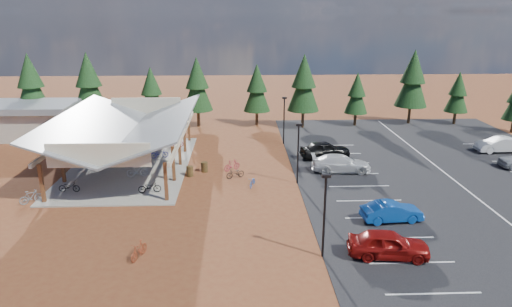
% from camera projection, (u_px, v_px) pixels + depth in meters
% --- Properties ---
extents(ground, '(140.00, 140.00, 0.00)m').
position_uv_depth(ground, '(238.00, 193.00, 36.29)').
color(ground, brown).
rests_on(ground, ground).
extents(asphalt_lot, '(27.00, 44.00, 0.04)m').
position_uv_depth(asphalt_lot, '(449.00, 177.00, 39.82)').
color(asphalt_lot, black).
rests_on(asphalt_lot, ground).
extents(concrete_pad, '(10.60, 18.60, 0.10)m').
position_uv_depth(concrete_pad, '(131.00, 166.00, 42.59)').
color(concrete_pad, gray).
rests_on(concrete_pad, ground).
extents(bike_pavilion, '(11.65, 19.40, 4.97)m').
position_uv_depth(bike_pavilion, '(128.00, 126.00, 41.47)').
color(bike_pavilion, '#592919').
rests_on(bike_pavilion, concrete_pad).
extents(outbuilding, '(11.00, 7.00, 3.90)m').
position_uv_depth(outbuilding, '(27.00, 120.00, 51.99)').
color(outbuilding, '#ADA593').
rests_on(outbuilding, ground).
extents(lamp_post_0, '(0.50, 0.25, 5.14)m').
position_uv_depth(lamp_post_0, '(325.00, 210.00, 26.05)').
color(lamp_post_0, black).
rests_on(lamp_post_0, ground).
extents(lamp_post_1, '(0.50, 0.25, 5.14)m').
position_uv_depth(lamp_post_1, '(298.00, 149.00, 37.49)').
color(lamp_post_1, black).
rests_on(lamp_post_1, ground).
extents(lamp_post_2, '(0.50, 0.25, 5.14)m').
position_uv_depth(lamp_post_2, '(284.00, 117.00, 48.94)').
color(lamp_post_2, black).
rests_on(lamp_post_2, ground).
extents(trash_bin_0, '(0.60, 0.60, 0.90)m').
position_uv_depth(trash_bin_0, '(204.00, 167.00, 40.99)').
color(trash_bin_0, '#443318').
rests_on(trash_bin_0, ground).
extents(trash_bin_1, '(0.60, 0.60, 0.90)m').
position_uv_depth(trash_bin_1, '(190.00, 171.00, 39.88)').
color(trash_bin_1, '#443318').
rests_on(trash_bin_1, ground).
extents(pine_0, '(3.95, 3.95, 9.20)m').
position_uv_depth(pine_0, '(31.00, 83.00, 54.45)').
color(pine_0, '#382314').
rests_on(pine_0, ground).
extents(pine_1, '(3.98, 3.98, 9.28)m').
position_uv_depth(pine_1, '(89.00, 82.00, 54.77)').
color(pine_1, '#382314').
rests_on(pine_1, ground).
extents(pine_2, '(3.25, 3.25, 7.56)m').
position_uv_depth(pine_2, '(151.00, 91.00, 54.87)').
color(pine_2, '#382314').
rests_on(pine_2, ground).
extents(pine_3, '(3.71, 3.71, 8.64)m').
position_uv_depth(pine_3, '(197.00, 84.00, 55.70)').
color(pine_3, '#382314').
rests_on(pine_3, ground).
extents(pine_4, '(3.32, 3.32, 7.74)m').
position_uv_depth(pine_4, '(257.00, 88.00, 56.40)').
color(pine_4, '#382314').
rests_on(pine_4, ground).
extents(pine_5, '(3.87, 3.87, 9.02)m').
position_uv_depth(pine_5, '(304.00, 83.00, 55.04)').
color(pine_5, '#382314').
rests_on(pine_5, ground).
extents(pine_6, '(2.88, 2.88, 6.72)m').
position_uv_depth(pine_6, '(357.00, 93.00, 56.52)').
color(pine_6, '#382314').
rests_on(pine_6, ground).
extents(pine_7, '(4.02, 4.02, 9.38)m').
position_uv_depth(pine_7, '(413.00, 79.00, 57.10)').
color(pine_7, '#382314').
rests_on(pine_7, ground).
extents(pine_8, '(2.88, 2.88, 6.71)m').
position_uv_depth(pine_8, '(458.00, 92.00, 57.24)').
color(pine_8, '#382314').
rests_on(pine_8, ground).
extents(bike_0, '(1.68, 0.62, 0.87)m').
position_uv_depth(bike_0, '(69.00, 187.00, 36.13)').
color(bike_0, black).
rests_on(bike_0, concrete_pad).
extents(bike_1, '(1.62, 0.48, 0.97)m').
position_uv_depth(bike_1, '(86.00, 165.00, 41.01)').
color(bike_1, gray).
rests_on(bike_1, concrete_pad).
extents(bike_2, '(1.81, 0.83, 0.92)m').
position_uv_depth(bike_2, '(101.00, 159.00, 42.71)').
color(bike_2, navy).
rests_on(bike_2, concrete_pad).
extents(bike_3, '(1.54, 0.87, 0.89)m').
position_uv_depth(bike_3, '(117.00, 148.00, 46.30)').
color(bike_3, maroon).
rests_on(bike_3, concrete_pad).
extents(bike_4, '(1.86, 0.87, 0.94)m').
position_uv_depth(bike_4, '(150.00, 187.00, 35.98)').
color(bike_4, black).
rests_on(bike_4, concrete_pad).
extents(bike_5, '(1.88, 0.87, 1.09)m').
position_uv_depth(bike_5, '(137.00, 171.00, 39.40)').
color(bike_5, '#96999D').
rests_on(bike_5, concrete_pad).
extents(bike_6, '(1.83, 1.05, 0.91)m').
position_uv_depth(bike_6, '(159.00, 153.00, 44.52)').
color(bike_6, navy).
rests_on(bike_6, concrete_pad).
extents(bike_7, '(1.60, 0.58, 0.94)m').
position_uv_depth(bike_7, '(176.00, 142.00, 48.20)').
color(bike_7, maroon).
rests_on(bike_7, concrete_pad).
extents(bike_9, '(1.64, 1.41, 1.02)m').
position_uv_depth(bike_9, '(31.00, 197.00, 34.22)').
color(bike_9, gray).
rests_on(bike_9, ground).
extents(bike_11, '(1.02, 1.80, 1.04)m').
position_uv_depth(bike_11, '(139.00, 250.00, 26.60)').
color(bike_11, '#973B1F').
rests_on(bike_11, ground).
extents(bike_14, '(0.93, 1.61, 0.80)m').
position_uv_depth(bike_14, '(253.00, 182.00, 37.54)').
color(bike_14, '#254F9E').
rests_on(bike_14, ground).
extents(bike_15, '(1.64, 1.35, 1.00)m').
position_uv_depth(bike_15, '(232.00, 165.00, 41.31)').
color(bike_15, '#9F2435').
rests_on(bike_15, ground).
extents(bike_16, '(1.77, 1.29, 0.89)m').
position_uv_depth(bike_16, '(235.00, 173.00, 39.43)').
color(bike_16, black).
rests_on(bike_16, ground).
extents(car_0, '(4.91, 2.48, 1.60)m').
position_uv_depth(car_0, '(388.00, 244.00, 26.60)').
color(car_0, maroon).
rests_on(car_0, asphalt_lot).
extents(car_1, '(4.28, 1.83, 1.37)m').
position_uv_depth(car_1, '(392.00, 212.00, 31.19)').
color(car_1, '#0E3E94').
rests_on(car_1, asphalt_lot).
extents(car_3, '(5.39, 2.45, 1.53)m').
position_uv_depth(car_3, '(341.00, 163.00, 40.82)').
color(car_3, silver).
rests_on(car_3, asphalt_lot).
extents(car_4, '(5.19, 2.93, 1.66)m').
position_uv_depth(car_4, '(325.00, 150.00, 44.66)').
color(car_4, black).
rests_on(car_4, asphalt_lot).
extents(car_9, '(4.72, 1.74, 1.54)m').
position_uv_depth(car_9, '(499.00, 145.00, 46.56)').
color(car_9, silver).
rests_on(car_9, asphalt_lot).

